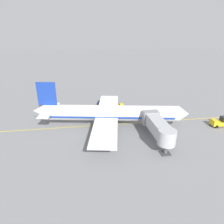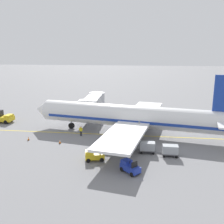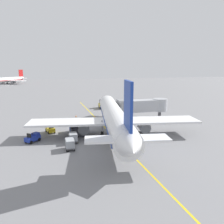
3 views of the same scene
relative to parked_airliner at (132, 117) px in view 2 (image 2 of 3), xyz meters
name	(u,v)px [view 2 (image 2 of 3)]	position (x,y,z in m)	size (l,w,h in m)	color
ground_plane	(129,135)	(-0.46, 0.50, -3.19)	(400.00, 400.00, 0.00)	slate
gate_lead_in_line	(129,135)	(-0.46, 0.50, -3.18)	(0.24, 80.00, 0.01)	gold
parked_airliner	(132,117)	(0.00, 0.00, 0.00)	(30.45, 37.19, 10.63)	white
jet_bridge	(93,103)	(9.32, 8.55, 0.26)	(11.89, 3.50, 4.98)	#A8AAAF
pushback_tractor	(1,117)	(4.43, 26.45, -2.09)	(2.47, 4.53, 2.40)	gold
baggage_tug_lead	(130,167)	(-14.06, -0.47, -2.47)	(2.60, 2.63, 1.62)	#1E339E
baggage_tug_trailing	(94,155)	(-11.25, 4.39, -2.47)	(1.82, 2.72, 1.62)	gold
baggage_cart_front	(106,143)	(-7.07, 3.42, -2.24)	(1.32, 2.91, 1.58)	#4C4C51
baggage_cart_second_in_train	(124,144)	(-7.08, 0.74, -2.24)	(1.32, 2.91, 1.58)	#4C4C51
baggage_cart_third_in_train	(147,146)	(-7.75, -2.59, -2.24)	(1.32, 2.91, 1.58)	#4C4C51
baggage_cart_tail_end	(170,150)	(-8.57, -5.68, -2.24)	(1.32, 2.91, 1.58)	#4C4C51
ground_crew_wing_walker	(108,137)	(-4.34, 3.48, -2.23)	(0.73, 0.27, 1.69)	#232328
ground_crew_loader	(81,131)	(-1.76, 8.53, -2.23)	(0.30, 0.73, 1.69)	#232328
safety_cone_nose_left	(28,138)	(-4.90, 16.45, -2.90)	(0.36, 0.36, 0.59)	black
safety_cone_nose_right	(60,142)	(-5.67, 10.93, -2.90)	(0.36, 0.36, 0.59)	black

